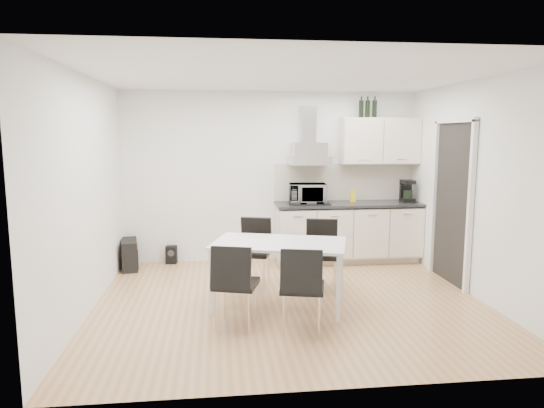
{
  "coord_description": "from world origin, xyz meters",
  "views": [
    {
      "loc": [
        -0.84,
        -5.42,
        1.96
      ],
      "look_at": [
        -0.16,
        0.46,
        1.1
      ],
      "focal_mm": 32.0,
      "sensor_mm": 36.0,
      "label": 1
    }
  ],
  "objects_px": {
    "floor_speaker": "(171,255)",
    "kitchenette": "(350,208)",
    "chair_near_right": "(302,288)",
    "chair_near_left": "(236,285)",
    "guitar_amp": "(129,254)",
    "dining_table": "(279,249)",
    "chair_far_right": "(321,256)",
    "chair_far_left": "(253,253)"
  },
  "relations": [
    {
      "from": "chair_far_left",
      "to": "guitar_amp",
      "type": "height_order",
      "value": "chair_far_left"
    },
    {
      "from": "chair_far_right",
      "to": "chair_near_right",
      "type": "height_order",
      "value": "same"
    },
    {
      "from": "chair_far_right",
      "to": "chair_near_left",
      "type": "bearing_deg",
      "value": 56.31
    },
    {
      "from": "dining_table",
      "to": "guitar_amp",
      "type": "xyz_separation_m",
      "value": [
        -1.98,
        1.77,
        -0.46
      ]
    },
    {
      "from": "chair_far_left",
      "to": "chair_near_left",
      "type": "distance_m",
      "value": 1.31
    },
    {
      "from": "chair_far_left",
      "to": "chair_near_left",
      "type": "bearing_deg",
      "value": 94.23
    },
    {
      "from": "chair_near_left",
      "to": "kitchenette",
      "type": "bearing_deg",
      "value": 68.75
    },
    {
      "from": "chair_far_left",
      "to": "chair_near_left",
      "type": "relative_size",
      "value": 1.0
    },
    {
      "from": "chair_near_left",
      "to": "guitar_amp",
      "type": "relative_size",
      "value": 1.6
    },
    {
      "from": "chair_far_right",
      "to": "guitar_amp",
      "type": "relative_size",
      "value": 1.6
    },
    {
      "from": "floor_speaker",
      "to": "dining_table",
      "type": "bearing_deg",
      "value": -50.59
    },
    {
      "from": "chair_far_right",
      "to": "guitar_amp",
      "type": "bearing_deg",
      "value": -13.17
    },
    {
      "from": "kitchenette",
      "to": "chair_far_left",
      "type": "height_order",
      "value": "kitchenette"
    },
    {
      "from": "floor_speaker",
      "to": "guitar_amp",
      "type": "bearing_deg",
      "value": -151.9
    },
    {
      "from": "chair_far_right",
      "to": "chair_near_left",
      "type": "xyz_separation_m",
      "value": [
        -1.12,
        -1.07,
        0.0
      ]
    },
    {
      "from": "dining_table",
      "to": "chair_far_right",
      "type": "height_order",
      "value": "chair_far_right"
    },
    {
      "from": "dining_table",
      "to": "floor_speaker",
      "type": "xyz_separation_m",
      "value": [
        -1.4,
        2.02,
        -0.54
      ]
    },
    {
      "from": "kitchenette",
      "to": "floor_speaker",
      "type": "height_order",
      "value": "kitchenette"
    },
    {
      "from": "kitchenette",
      "to": "chair_far_left",
      "type": "distance_m",
      "value": 1.97
    },
    {
      "from": "chair_near_right",
      "to": "floor_speaker",
      "type": "bearing_deg",
      "value": 132.84
    },
    {
      "from": "kitchenette",
      "to": "dining_table",
      "type": "bearing_deg",
      "value": -125.68
    },
    {
      "from": "kitchenette",
      "to": "chair_near_right",
      "type": "xyz_separation_m",
      "value": [
        -1.19,
        -2.59,
        -0.39
      ]
    },
    {
      "from": "chair_far_left",
      "to": "chair_far_right",
      "type": "height_order",
      "value": "same"
    },
    {
      "from": "dining_table",
      "to": "chair_far_right",
      "type": "bearing_deg",
      "value": 57.62
    },
    {
      "from": "dining_table",
      "to": "chair_far_right",
      "type": "distance_m",
      "value": 0.83
    },
    {
      "from": "kitchenette",
      "to": "chair_near_right",
      "type": "height_order",
      "value": "kitchenette"
    },
    {
      "from": "chair_far_right",
      "to": "floor_speaker",
      "type": "height_order",
      "value": "chair_far_right"
    },
    {
      "from": "kitchenette",
      "to": "dining_table",
      "type": "height_order",
      "value": "kitchenette"
    },
    {
      "from": "dining_table",
      "to": "chair_far_left",
      "type": "distance_m",
      "value": 0.81
    },
    {
      "from": "chair_near_left",
      "to": "guitar_amp",
      "type": "height_order",
      "value": "chair_near_left"
    },
    {
      "from": "chair_far_right",
      "to": "guitar_amp",
      "type": "height_order",
      "value": "chair_far_right"
    },
    {
      "from": "floor_speaker",
      "to": "kitchenette",
      "type": "bearing_deg",
      "value": 1.26
    },
    {
      "from": "guitar_amp",
      "to": "floor_speaker",
      "type": "relative_size",
      "value": 2.07
    },
    {
      "from": "chair_far_right",
      "to": "chair_near_left",
      "type": "height_order",
      "value": "same"
    },
    {
      "from": "chair_near_left",
      "to": "guitar_amp",
      "type": "xyz_separation_m",
      "value": [
        -1.46,
        2.31,
        -0.22
      ]
    },
    {
      "from": "dining_table",
      "to": "guitar_amp",
      "type": "bearing_deg",
      "value": 154.72
    },
    {
      "from": "kitchenette",
      "to": "chair_far_left",
      "type": "xyz_separation_m",
      "value": [
        -1.57,
        -1.12,
        -0.39
      ]
    },
    {
      "from": "guitar_amp",
      "to": "floor_speaker",
      "type": "distance_m",
      "value": 0.64
    },
    {
      "from": "chair_far_left",
      "to": "chair_far_right",
      "type": "bearing_deg",
      "value": -177.74
    },
    {
      "from": "chair_far_left",
      "to": "chair_near_right",
      "type": "height_order",
      "value": "same"
    },
    {
      "from": "guitar_amp",
      "to": "chair_near_left",
      "type": "bearing_deg",
      "value": -68.21
    },
    {
      "from": "kitchenette",
      "to": "chair_near_right",
      "type": "distance_m",
      "value": 2.88
    }
  ]
}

